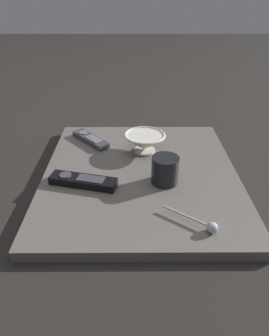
{
  "coord_description": "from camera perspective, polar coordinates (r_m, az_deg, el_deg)",
  "views": [
    {
      "loc": [
        0.83,
        -0.02,
        0.54
      ],
      "look_at": [
        0.01,
        -0.02,
        0.05
      ],
      "focal_mm": 33.72,
      "sensor_mm": 36.0,
      "label": 1
    }
  ],
  "objects": [
    {
      "name": "tv_remote_near",
      "position": [
        0.92,
        -9.29,
        -2.34
      ],
      "size": [
        0.1,
        0.2,
        0.03
      ],
      "color": "black",
      "rests_on": "table"
    },
    {
      "name": "table",
      "position": [
        0.98,
        1.1,
        -1.35
      ],
      "size": [
        0.67,
        0.59,
        0.03
      ],
      "color": "#5B5651",
      "rests_on": "ground"
    },
    {
      "name": "tv_remote_far",
      "position": [
        1.16,
        -7.96,
        5.16
      ],
      "size": [
        0.16,
        0.15,
        0.02
      ],
      "color": "#38383D",
      "rests_on": "table"
    },
    {
      "name": "teaspoon",
      "position": [
        0.77,
        13.02,
        -10.08
      ],
      "size": [
        0.1,
        0.12,
        0.03
      ],
      "color": "#A3A5B2",
      "rests_on": "table"
    },
    {
      "name": "ground_plane",
      "position": [
        0.99,
        1.09,
        -2.1
      ],
      "size": [
        6.0,
        6.0,
        0.0
      ],
      "primitive_type": "plane",
      "color": "black"
    },
    {
      "name": "cereal_bowl",
      "position": [
        1.07,
        1.85,
        4.75
      ],
      "size": [
        0.14,
        0.14,
        0.07
      ],
      "color": "beige",
      "rests_on": "table"
    },
    {
      "name": "coffee_mug",
      "position": [
        0.91,
        5.53,
        -0.37
      ],
      "size": [
        0.08,
        0.08,
        0.08
      ],
      "color": "black",
      "rests_on": "table"
    }
  ]
}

